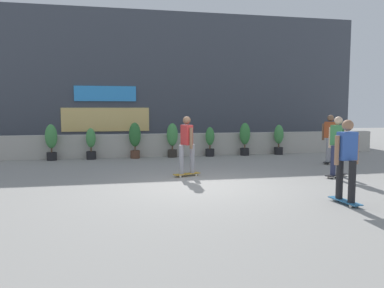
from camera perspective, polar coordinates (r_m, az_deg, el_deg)
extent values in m
plane|color=gray|center=(9.47, 1.82, -6.27)|extent=(48.00, 48.00, 0.00)
cube|color=#B2ADA3|center=(15.25, -3.37, -0.12)|extent=(18.00, 0.40, 0.90)
cube|color=#424751|center=(19.20, -5.12, 9.37)|extent=(20.00, 2.00, 6.50)
cube|color=#3399F2|center=(18.01, -12.97, 7.45)|extent=(2.80, 0.08, 0.70)
cube|color=#F2CC72|center=(18.01, -12.89, 3.63)|extent=(4.00, 0.06, 1.10)
cylinder|color=black|center=(14.87, -20.46, -1.76)|extent=(0.36, 0.36, 0.30)
cylinder|color=brown|center=(14.85, -20.49, -0.90)|extent=(0.06, 0.06, 0.15)
ellipsoid|color=#428C47|center=(14.80, -20.55, 1.10)|extent=(0.43, 0.43, 0.89)
cylinder|color=black|center=(14.71, -15.01, -1.67)|extent=(0.36, 0.36, 0.30)
cylinder|color=brown|center=(14.69, -15.03, -0.80)|extent=(0.06, 0.06, 0.15)
ellipsoid|color=#428C47|center=(14.65, -15.07, 0.91)|extent=(0.36, 0.36, 0.73)
cylinder|color=brown|center=(14.70, -8.60, -1.56)|extent=(0.36, 0.36, 0.30)
cylinder|color=brown|center=(14.68, -8.62, -0.68)|extent=(0.06, 0.06, 0.15)
ellipsoid|color=#2D6B33|center=(14.63, -8.65, 1.42)|extent=(0.45, 0.45, 0.93)
cylinder|color=#2D2823|center=(14.85, -2.99, -1.44)|extent=(0.36, 0.36, 0.30)
cylinder|color=brown|center=(14.82, -2.99, -0.57)|extent=(0.06, 0.06, 0.15)
ellipsoid|color=#428C47|center=(14.78, -3.00, 1.44)|extent=(0.44, 0.44, 0.89)
cylinder|color=black|center=(15.14, 2.72, -1.30)|extent=(0.36, 0.36, 0.30)
cylinder|color=brown|center=(15.12, 2.73, -0.45)|extent=(0.06, 0.06, 0.15)
ellipsoid|color=#387F3D|center=(15.08, 2.74, 1.20)|extent=(0.35, 0.35, 0.73)
cylinder|color=black|center=(15.57, 7.98, -1.16)|extent=(0.36, 0.36, 0.30)
cylinder|color=brown|center=(15.54, 7.99, -0.34)|extent=(0.06, 0.06, 0.15)
ellipsoid|color=#387F3D|center=(15.50, 8.01, 1.56)|extent=(0.43, 0.43, 0.88)
cylinder|color=black|center=(16.12, 12.96, -1.02)|extent=(0.36, 0.36, 0.30)
cylinder|color=brown|center=(16.10, 12.98, -0.23)|extent=(0.06, 0.06, 0.15)
ellipsoid|color=#428C47|center=(16.06, 13.01, 1.44)|extent=(0.39, 0.39, 0.79)
cube|color=#BF8C26|center=(10.72, -0.79, -4.53)|extent=(0.82, 0.47, 0.02)
cylinder|color=silver|center=(10.53, -1.78, -4.93)|extent=(0.06, 0.05, 0.06)
cylinder|color=silver|center=(10.67, -2.22, -4.80)|extent=(0.06, 0.05, 0.06)
cylinder|color=silver|center=(10.80, 0.61, -4.67)|extent=(0.06, 0.05, 0.06)
cylinder|color=silver|center=(10.93, 0.16, -4.55)|extent=(0.06, 0.05, 0.06)
cylinder|color=gray|center=(10.57, -1.63, -2.38)|extent=(0.14, 0.14, 0.82)
cylinder|color=gray|center=(10.75, 0.03, -2.24)|extent=(0.14, 0.14, 0.82)
cube|color=red|center=(10.59, -0.80, 1.39)|extent=(0.31, 0.41, 0.56)
sphere|color=brown|center=(10.57, -0.80, 3.61)|extent=(0.22, 0.22, 0.22)
cylinder|color=brown|center=(10.39, -0.13, 0.88)|extent=(0.09, 0.09, 0.58)
cylinder|color=brown|center=(10.79, -1.44, 1.04)|extent=(0.09, 0.09, 0.58)
cube|color=black|center=(11.31, 21.03, -4.38)|extent=(0.81, 0.51, 0.02)
cylinder|color=silver|center=(11.06, 20.63, -4.78)|extent=(0.06, 0.05, 0.06)
cylinder|color=silver|center=(11.15, 19.94, -4.68)|extent=(0.06, 0.05, 0.06)
cylinder|color=silver|center=(11.49, 22.08, -4.46)|extent=(0.06, 0.05, 0.06)
cylinder|color=silver|center=(11.57, 21.41, -4.36)|extent=(0.06, 0.05, 0.06)
cylinder|color=#282D4C|center=(11.10, 20.59, -2.35)|extent=(0.14, 0.14, 0.82)
cylinder|color=#282D4C|center=(11.40, 21.60, -2.19)|extent=(0.14, 0.14, 0.82)
cube|color=#3F8C4C|center=(11.18, 21.23, 1.24)|extent=(0.33, 0.41, 0.56)
sphere|color=beige|center=(11.16, 21.30, 3.34)|extent=(0.22, 0.22, 0.22)
cylinder|color=beige|center=(11.06, 22.23, 0.75)|extent=(0.09, 0.09, 0.58)
cylinder|color=beige|center=(11.32, 20.22, 0.91)|extent=(0.09, 0.09, 0.58)
cube|color=black|center=(14.03, 20.05, -2.50)|extent=(0.72, 0.69, 0.02)
cylinder|color=silver|center=(14.31, 20.01, -2.51)|extent=(0.06, 0.06, 0.06)
cylinder|color=silver|center=(14.27, 20.63, -2.55)|extent=(0.06, 0.06, 0.06)
cylinder|color=silver|center=(13.81, 19.44, -2.76)|extent=(0.06, 0.06, 0.06)
cylinder|color=silver|center=(13.77, 20.08, -2.81)|extent=(0.06, 0.06, 0.06)
cylinder|color=gray|center=(14.16, 20.30, -0.73)|extent=(0.14, 0.14, 0.82)
cylinder|color=gray|center=(13.81, 19.91, -0.86)|extent=(0.14, 0.14, 0.82)
cube|color=#B24C26|center=(13.93, 20.20, 2.03)|extent=(0.39, 0.40, 0.56)
sphere|color=brown|center=(13.91, 20.25, 3.71)|extent=(0.22, 0.22, 0.22)
cylinder|color=brown|center=(14.00, 19.26, 1.74)|extent=(0.09, 0.09, 0.58)
cylinder|color=brown|center=(13.88, 21.12, 1.65)|extent=(0.09, 0.09, 0.58)
cube|color=#266699|center=(8.24, 22.13, -7.98)|extent=(0.29, 0.82, 0.02)
cylinder|color=silver|center=(8.40, 20.56, -7.95)|extent=(0.04, 0.06, 0.06)
cylinder|color=silver|center=(8.49, 21.41, -7.82)|extent=(0.04, 0.06, 0.06)
cylinder|color=silver|center=(8.01, 22.88, -8.67)|extent=(0.04, 0.06, 0.06)
cylinder|color=silver|center=(8.11, 23.75, -8.53)|extent=(0.04, 0.06, 0.06)
cylinder|color=black|center=(8.29, 21.44, -4.91)|extent=(0.14, 0.14, 0.82)
cylinder|color=black|center=(8.02, 23.07, -5.31)|extent=(0.14, 0.14, 0.82)
cube|color=#3359B2|center=(8.06, 22.42, -0.28)|extent=(0.38, 0.24, 0.56)
sphere|color=#9E7051|center=(8.04, 22.52, 2.63)|extent=(0.22, 0.22, 0.22)
cylinder|color=#9E7051|center=(7.92, 21.09, -0.91)|extent=(0.09, 0.09, 0.58)
cylinder|color=#9E7051|center=(8.22, 23.65, -0.78)|extent=(0.09, 0.09, 0.58)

